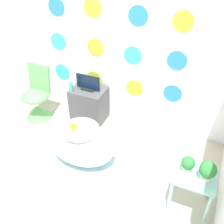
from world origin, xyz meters
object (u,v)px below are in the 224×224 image
object	(u,v)px
chair	(37,103)
potted_plant_left	(188,164)
bathtub	(82,144)
potted_plant_right	(208,171)
vase	(71,87)
tv	(88,83)

from	to	relation	value
chair	potted_plant_left	size ratio (longest dim) A/B	4.33
bathtub	potted_plant_right	size ratio (longest dim) A/B	4.00
potted_plant_left	potted_plant_right	bearing A→B (deg)	-5.88
chair	vase	xyz separation A→B (m)	(0.56, 0.14, 0.35)
vase	potted_plant_left	world-z (taller)	vase
bathtub	chair	xyz separation A→B (m)	(-1.09, 0.54, 0.00)
tv	chair	bearing A→B (deg)	-159.72
bathtub	vase	distance (m)	0.93
vase	tv	bearing A→B (deg)	34.76
bathtub	potted_plant_right	xyz separation A→B (m)	(1.50, -0.15, 0.34)
bathtub	tv	size ratio (longest dim) A/B	2.34
bathtub	chair	bearing A→B (deg)	153.55
potted_plant_right	chair	bearing A→B (deg)	164.95
chair	potted_plant_right	size ratio (longest dim) A/B	3.89
tv	potted_plant_left	xyz separation A→B (m)	(1.64, -0.96, -0.05)
bathtub	chair	world-z (taller)	chair
vase	potted_plant_left	bearing A→B (deg)	-23.95
bathtub	potted_plant_left	xyz separation A→B (m)	(1.31, -0.13, 0.33)
tv	potted_plant_right	distance (m)	2.07
vase	potted_plant_right	size ratio (longest dim) A/B	0.73
chair	tv	world-z (taller)	chair
bathtub	potted_plant_left	world-z (taller)	potted_plant_left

